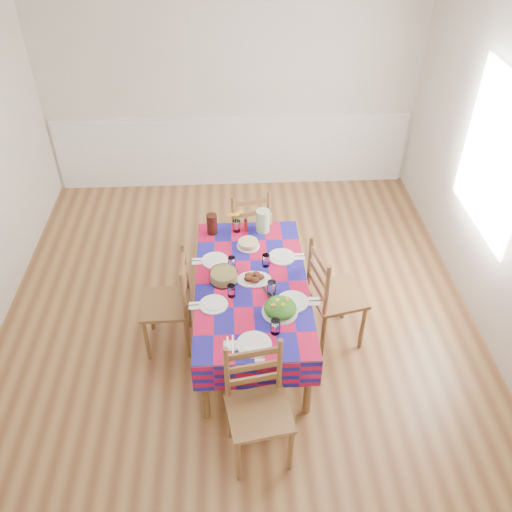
# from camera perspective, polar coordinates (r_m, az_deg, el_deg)

# --- Properties ---
(room) EXTENTS (4.58, 5.08, 2.78)m
(room) POSITION_cam_1_polar(r_m,az_deg,el_deg) (4.42, -2.18, 6.20)
(room) COLOR brown
(room) RESTS_ON ground
(wainscot) EXTENTS (4.41, 0.06, 0.92)m
(wainscot) POSITION_cam_1_polar(r_m,az_deg,el_deg) (7.01, -2.49, 11.09)
(wainscot) COLOR white
(wainscot) RESTS_ON room
(window_right) EXTENTS (0.00, 1.40, 1.40)m
(window_right) POSITION_cam_1_polar(r_m,az_deg,el_deg) (5.13, 23.83, 9.60)
(window_right) COLOR white
(window_right) RESTS_ON room
(dining_table) EXTENTS (0.96, 1.77, 0.69)m
(dining_table) POSITION_cam_1_polar(r_m,az_deg,el_deg) (4.63, -0.47, -3.49)
(dining_table) COLOR brown
(dining_table) RESTS_ON room
(setting_near_head) EXTENTS (0.43, 0.29, 0.13)m
(setting_near_head) POSITION_cam_1_polar(r_m,az_deg,el_deg) (4.09, 0.53, -8.60)
(setting_near_head) COLOR white
(setting_near_head) RESTS_ON dining_table
(setting_left_near) EXTENTS (0.42, 0.25, 0.11)m
(setting_left_near) POSITION_cam_1_polar(r_m,az_deg,el_deg) (4.40, -3.87, -4.58)
(setting_left_near) COLOR white
(setting_left_near) RESTS_ON dining_table
(setting_left_far) EXTENTS (0.43, 0.26, 0.11)m
(setting_left_far) POSITION_cam_1_polar(r_m,az_deg,el_deg) (4.76, -3.79, -0.55)
(setting_left_far) COLOR white
(setting_left_far) RESTS_ON dining_table
(setting_right_near) EXTENTS (0.49, 0.28, 0.12)m
(setting_right_near) POSITION_cam_1_polar(r_m,az_deg,el_deg) (4.41, 3.14, -4.27)
(setting_right_near) COLOR white
(setting_right_near) RESTS_ON dining_table
(setting_right_far) EXTENTS (0.45, 0.26, 0.12)m
(setting_right_far) POSITION_cam_1_polar(r_m,az_deg,el_deg) (4.79, 2.20, -0.21)
(setting_right_far) COLOR white
(setting_right_far) RESTS_ON dining_table
(meat_platter) EXTENTS (0.29, 0.21, 0.06)m
(meat_platter) POSITION_cam_1_polar(r_m,az_deg,el_deg) (4.58, -0.23, -2.34)
(meat_platter) COLOR white
(meat_platter) RESTS_ON dining_table
(salad_platter) EXTENTS (0.29, 0.29, 0.12)m
(salad_platter) POSITION_cam_1_polar(r_m,az_deg,el_deg) (4.28, 2.55, -5.51)
(salad_platter) COLOR white
(salad_platter) RESTS_ON dining_table
(pasta_bowl) EXTENTS (0.24, 0.24, 0.09)m
(pasta_bowl) POSITION_cam_1_polar(r_m,az_deg,el_deg) (4.58, -3.41, -2.12)
(pasta_bowl) COLOR white
(pasta_bowl) RESTS_ON dining_table
(cake) EXTENTS (0.21, 0.21, 0.06)m
(cake) POSITION_cam_1_polar(r_m,az_deg,el_deg) (4.95, -0.82, 1.28)
(cake) COLOR white
(cake) RESTS_ON dining_table
(serving_utensils) EXTENTS (0.12, 0.27, 0.01)m
(serving_utensils) POSITION_cam_1_polar(r_m,az_deg,el_deg) (4.50, 1.28, -3.62)
(serving_utensils) COLOR black
(serving_utensils) RESTS_ON dining_table
(flower_vase) EXTENTS (0.14, 0.12, 0.22)m
(flower_vase) POSITION_cam_1_polar(r_m,az_deg,el_deg) (5.11, -2.06, 3.50)
(flower_vase) COLOR white
(flower_vase) RESTS_ON dining_table
(hot_sauce) EXTENTS (0.03, 0.03, 0.15)m
(hot_sauce) POSITION_cam_1_polar(r_m,az_deg,el_deg) (5.12, -1.07, 3.31)
(hot_sauce) COLOR #B2180E
(hot_sauce) RESTS_ON dining_table
(green_pitcher) EXTENTS (0.13, 0.13, 0.22)m
(green_pitcher) POSITION_cam_1_polar(r_m,az_deg,el_deg) (5.10, 0.73, 3.73)
(green_pitcher) COLOR #A9D999
(green_pitcher) RESTS_ON dining_table
(tea_pitcher) EXTENTS (0.10, 0.10, 0.20)m
(tea_pitcher) POSITION_cam_1_polar(r_m,az_deg,el_deg) (5.09, -4.65, 3.37)
(tea_pitcher) COLOR black
(tea_pitcher) RESTS_ON dining_table
(name_card) EXTENTS (0.07, 0.02, 0.02)m
(name_card) POSITION_cam_1_polar(r_m,az_deg,el_deg) (3.97, 0.40, -10.95)
(name_card) COLOR white
(name_card) RESTS_ON dining_table
(chair_near) EXTENTS (0.50, 0.48, 0.99)m
(chair_near) POSITION_cam_1_polar(r_m,az_deg,el_deg) (3.98, 0.20, -15.65)
(chair_near) COLOR brown
(chair_near) RESTS_ON room
(chair_far) EXTENTS (0.50, 0.49, 0.95)m
(chair_far) POSITION_cam_1_polar(r_m,az_deg,el_deg) (5.59, -0.89, 3.03)
(chair_far) COLOR brown
(chair_far) RESTS_ON room
(chair_left) EXTENTS (0.42, 0.44, 0.97)m
(chair_left) POSITION_cam_1_polar(r_m,az_deg,el_deg) (4.75, -8.98, -4.97)
(chair_left) COLOR brown
(chair_left) RESTS_ON room
(chair_right) EXTENTS (0.53, 0.54, 1.04)m
(chair_right) POSITION_cam_1_polar(r_m,az_deg,el_deg) (4.76, 8.00, -4.19)
(chair_right) COLOR brown
(chair_right) RESTS_ON room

